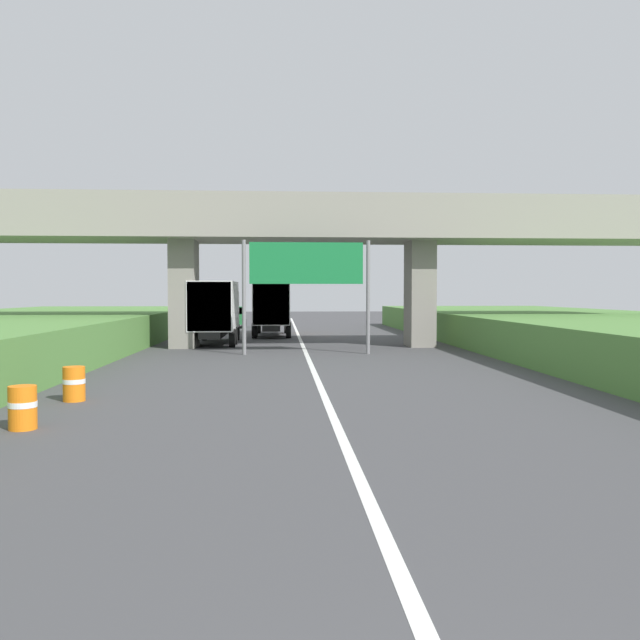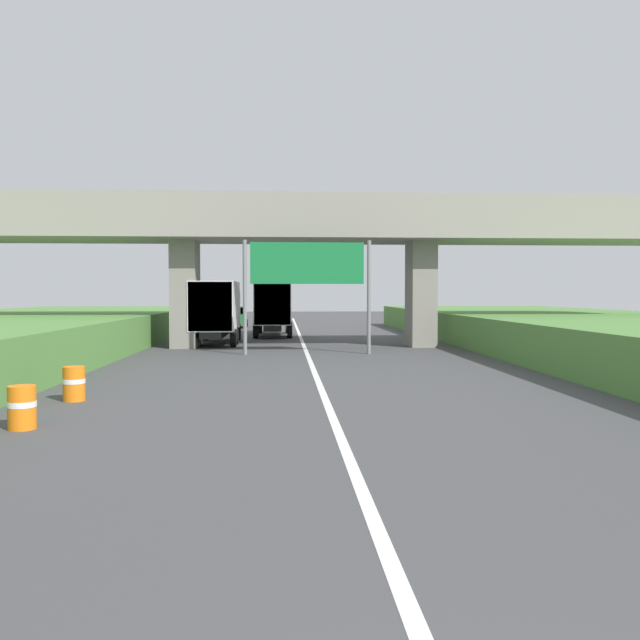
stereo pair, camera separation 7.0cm
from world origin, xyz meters
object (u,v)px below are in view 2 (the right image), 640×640
Objects in this scene: truck_orange at (273,307)px; car_green at (236,317)px; overhead_highway_sign at (307,270)px; truck_white at (217,309)px; construction_barrel_1 at (22,407)px; construction_barrel_2 at (74,383)px.

car_green is (-3.24, 10.76, -1.08)m from truck_orange.
overhead_highway_sign is 13.49m from truck_orange.
truck_white reaches higher than construction_barrel_1.
truck_orange is (-1.76, 13.24, -1.92)m from overhead_highway_sign.
overhead_highway_sign is 14.77m from construction_barrel_2.
overhead_highway_sign reaches higher than truck_white.
construction_barrel_2 is at bearing -95.21° from truck_white.
car_green is 4.56× the size of construction_barrel_2.
overhead_highway_sign reaches higher than construction_barrel_2.
truck_orange is at bearing 97.56° from overhead_highway_sign.
construction_barrel_1 and construction_barrel_2 have the same top height.
overhead_highway_sign is at bearing -78.23° from car_green.
truck_orange is 8.11× the size of construction_barrel_2.
truck_white reaches higher than construction_barrel_2.
truck_orange is at bearing 65.60° from truck_white.
car_green is at bearing 90.73° from truck_white.
car_green is 40.40m from construction_barrel_1.
overhead_highway_sign is 24.70m from car_green.
construction_barrel_1 is at bearing -99.07° from truck_orange.
construction_barrel_1 is at bearing -94.26° from truck_white.
truck_white is at bearing -114.40° from truck_orange.
truck_white is 1.78× the size of car_green.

